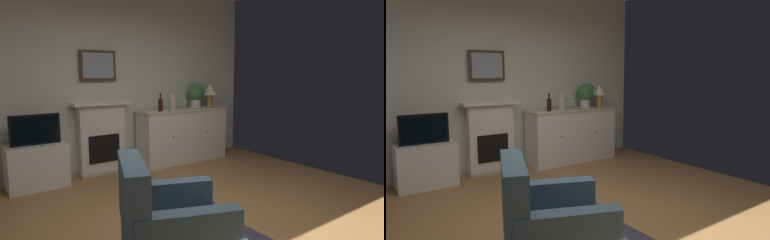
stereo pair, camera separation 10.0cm
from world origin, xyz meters
TOP-DOWN VIEW (x-y plane):
  - ground_plane at (0.00, 0.00)m, footprint 5.41×5.35m
  - wall_rear at (0.00, 2.64)m, footprint 5.41×0.06m
  - fireplace_unit at (-0.13, 2.52)m, footprint 0.87×0.30m
  - framed_picture at (-0.13, 2.56)m, footprint 0.55×0.04m
  - sideboard_cabinet at (1.25, 2.34)m, footprint 1.61×0.49m
  - table_lamp at (1.85, 2.34)m, footprint 0.26×0.26m
  - wine_bottle at (0.78, 2.29)m, footprint 0.08×0.08m
  - wine_glass_left at (1.18, 2.36)m, footprint 0.07×0.07m
  - wine_glass_center at (1.29, 2.32)m, footprint 0.07×0.07m
  - vase_decorative at (1.02, 2.29)m, footprint 0.11×0.11m
  - tv_cabinet at (-1.11, 2.35)m, footprint 0.75×0.42m
  - tv_set at (-1.11, 2.33)m, footprint 0.62×0.07m
  - potted_plant_small at (1.58, 2.38)m, footprint 0.30×0.30m
  - armchair at (-0.77, -0.37)m, footprint 1.03×1.00m

SIDE VIEW (x-z plane):
  - ground_plane at x=0.00m, z-range -0.10..0.00m
  - tv_cabinet at x=-1.11m, z-range 0.00..0.59m
  - armchair at x=-0.77m, z-range -0.08..0.84m
  - sideboard_cabinet at x=1.25m, z-range 0.00..0.91m
  - fireplace_unit at x=-0.13m, z-range 0.00..1.10m
  - tv_set at x=-1.11m, z-range 0.59..0.99m
  - wine_bottle at x=0.78m, z-range 0.87..1.16m
  - wine_glass_left at x=1.18m, z-range 0.95..1.11m
  - wine_glass_center at x=1.29m, z-range 0.95..1.11m
  - vase_decorative at x=1.02m, z-range 0.91..1.19m
  - potted_plant_small at x=1.58m, z-range 0.95..1.38m
  - table_lamp at x=1.85m, z-range 0.99..1.39m
  - wall_rear at x=0.00m, z-range 0.00..2.91m
  - framed_picture at x=-0.13m, z-range 1.41..1.86m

